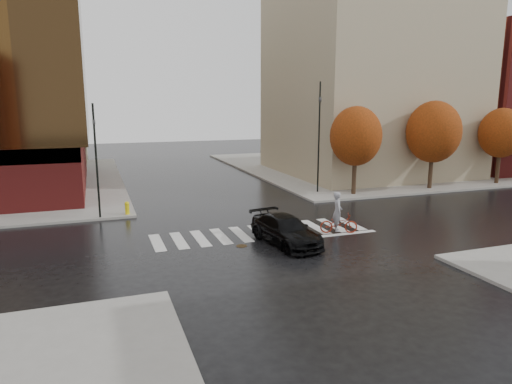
# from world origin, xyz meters

# --- Properties ---
(ground) EXTENTS (120.00, 120.00, 0.00)m
(ground) POSITION_xyz_m (0.00, 0.00, 0.00)
(ground) COLOR black
(ground) RESTS_ON ground
(sidewalk_ne) EXTENTS (30.00, 30.00, 0.15)m
(sidewalk_ne) POSITION_xyz_m (21.00, 21.00, 0.07)
(sidewalk_ne) COLOR gray
(sidewalk_ne) RESTS_ON ground
(crosswalk) EXTENTS (12.00, 3.00, 0.01)m
(crosswalk) POSITION_xyz_m (0.00, 0.50, 0.01)
(crosswalk) COLOR silver
(crosswalk) RESTS_ON ground
(building_ne_tan) EXTENTS (16.00, 16.00, 18.00)m
(building_ne_tan) POSITION_xyz_m (17.00, 17.00, 9.15)
(building_ne_tan) COLOR tan
(building_ne_tan) RESTS_ON sidewalk_ne
(building_ne_brick) EXTENTS (14.00, 14.00, 14.00)m
(building_ne_brick) POSITION_xyz_m (33.00, 16.00, 7.15)
(building_ne_brick) COLOR maroon
(building_ne_brick) RESTS_ON sidewalk_ne
(building_nw_far) EXTENTS (14.00, 12.00, 20.00)m
(building_nw_far) POSITION_xyz_m (-16.00, 37.00, 10.15)
(building_nw_far) COLOR tan
(building_nw_far) RESTS_ON sidewalk_nw
(tree_ne_a) EXTENTS (3.80, 3.80, 6.50)m
(tree_ne_a) POSITION_xyz_m (10.00, 7.40, 4.46)
(tree_ne_a) COLOR black
(tree_ne_a) RESTS_ON sidewalk_ne
(tree_ne_b) EXTENTS (4.20, 4.20, 6.89)m
(tree_ne_b) POSITION_xyz_m (17.00, 7.40, 4.62)
(tree_ne_b) COLOR black
(tree_ne_b) RESTS_ON sidewalk_ne
(tree_ne_c) EXTENTS (3.60, 3.60, 6.31)m
(tree_ne_c) POSITION_xyz_m (24.00, 7.40, 4.37)
(tree_ne_c) COLOR black
(tree_ne_c) RESTS_ON sidewalk_ne
(sedan) EXTENTS (2.65, 5.02, 1.39)m
(sedan) POSITION_xyz_m (0.50, -1.80, 0.69)
(sedan) COLOR black
(sedan) RESTS_ON ground
(cyclist) EXTENTS (2.11, 1.34, 2.27)m
(cyclist) POSITION_xyz_m (3.90, -1.00, 0.77)
(cyclist) COLOR maroon
(cyclist) RESTS_ON ground
(traffic_light_nw) EXTENTS (0.18, 0.15, 6.71)m
(traffic_light_nw) POSITION_xyz_m (-8.10, 6.30, 3.91)
(traffic_light_nw) COLOR black
(traffic_light_nw) RESTS_ON sidewalk_nw
(traffic_light_ne) EXTENTS (0.22, 0.24, 8.26)m
(traffic_light_ne) POSITION_xyz_m (7.80, 9.00, 4.98)
(traffic_light_ne) COLOR black
(traffic_light_ne) RESTS_ON sidewalk_ne
(fire_hydrant) EXTENTS (0.29, 0.29, 0.80)m
(fire_hydrant) POSITION_xyz_m (-6.50, 6.50, 0.59)
(fire_hydrant) COLOR yellow
(fire_hydrant) RESTS_ON sidewalk_nw
(manhole) EXTENTS (0.72, 0.72, 0.01)m
(manhole) POSITION_xyz_m (-1.68, -1.42, 0.01)
(manhole) COLOR #433018
(manhole) RESTS_ON ground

